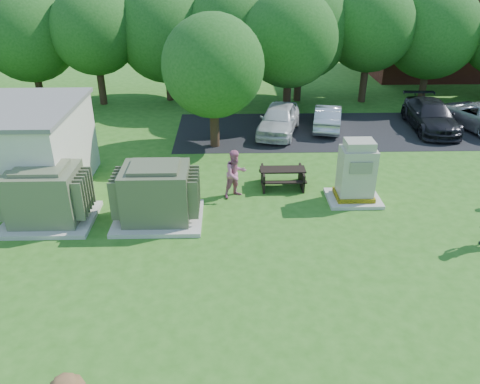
{
  "coord_description": "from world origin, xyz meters",
  "views": [
    {
      "loc": [
        -0.36,
        -9.56,
        8.19
      ],
      "look_at": [
        0.0,
        4.0,
        1.3
      ],
      "focal_mm": 35.0,
      "sensor_mm": 36.0,
      "label": 1
    }
  ],
  "objects_px": {
    "person_at_picnic": "(235,174)",
    "car_silver_a": "(328,117)",
    "generator_cabinet": "(356,175)",
    "car_white": "(279,119)",
    "car_dark": "(431,115)",
    "transformer_right": "(157,195)",
    "picnic_table": "(282,175)",
    "car_silver_b": "(476,115)",
    "transformer_left": "(46,196)"
  },
  "relations": [
    {
      "from": "person_at_picnic",
      "to": "car_silver_a",
      "type": "height_order",
      "value": "person_at_picnic"
    },
    {
      "from": "generator_cabinet",
      "to": "person_at_picnic",
      "type": "xyz_separation_m",
      "value": [
        -4.39,
        0.44,
        -0.11
      ]
    },
    {
      "from": "car_white",
      "to": "car_dark",
      "type": "bearing_deg",
      "value": 18.61
    },
    {
      "from": "transformer_right",
      "to": "car_silver_a",
      "type": "bearing_deg",
      "value": 50.87
    },
    {
      "from": "transformer_right",
      "to": "car_silver_a",
      "type": "distance_m",
      "value": 12.14
    },
    {
      "from": "person_at_picnic",
      "to": "car_dark",
      "type": "relative_size",
      "value": 0.37
    },
    {
      "from": "picnic_table",
      "to": "car_white",
      "type": "height_order",
      "value": "car_white"
    },
    {
      "from": "picnic_table",
      "to": "car_dark",
      "type": "distance_m",
      "value": 10.77
    },
    {
      "from": "car_silver_b",
      "to": "generator_cabinet",
      "type": "bearing_deg",
      "value": 25.93
    },
    {
      "from": "transformer_left",
      "to": "car_dark",
      "type": "distance_m",
      "value": 19.07
    },
    {
      "from": "picnic_table",
      "to": "car_silver_b",
      "type": "distance_m",
      "value": 12.96
    },
    {
      "from": "transformer_left",
      "to": "generator_cabinet",
      "type": "height_order",
      "value": "generator_cabinet"
    },
    {
      "from": "car_white",
      "to": "car_silver_b",
      "type": "height_order",
      "value": "car_white"
    },
    {
      "from": "car_silver_a",
      "to": "car_dark",
      "type": "bearing_deg",
      "value": -169.86
    },
    {
      "from": "transformer_right",
      "to": "car_silver_a",
      "type": "height_order",
      "value": "transformer_right"
    },
    {
      "from": "transformer_right",
      "to": "car_dark",
      "type": "relative_size",
      "value": 0.6
    },
    {
      "from": "car_silver_a",
      "to": "car_silver_b",
      "type": "distance_m",
      "value": 7.87
    },
    {
      "from": "car_white",
      "to": "transformer_left",
      "type": "bearing_deg",
      "value": -119.54
    },
    {
      "from": "transformer_left",
      "to": "transformer_right",
      "type": "xyz_separation_m",
      "value": [
        3.7,
        0.0,
        0.0
      ]
    },
    {
      "from": "generator_cabinet",
      "to": "car_dark",
      "type": "relative_size",
      "value": 0.48
    },
    {
      "from": "picnic_table",
      "to": "car_dark",
      "type": "relative_size",
      "value": 0.35
    },
    {
      "from": "car_white",
      "to": "person_at_picnic",
      "type": "bearing_deg",
      "value": -92.99
    },
    {
      "from": "picnic_table",
      "to": "car_white",
      "type": "relative_size",
      "value": 0.4
    },
    {
      "from": "person_at_picnic",
      "to": "car_silver_b",
      "type": "relative_size",
      "value": 0.38
    },
    {
      "from": "transformer_right",
      "to": "person_at_picnic",
      "type": "height_order",
      "value": "transformer_right"
    },
    {
      "from": "car_silver_a",
      "to": "transformer_left",
      "type": "bearing_deg",
      "value": 52.15
    },
    {
      "from": "generator_cabinet",
      "to": "picnic_table",
      "type": "bearing_deg",
      "value": 153.88
    },
    {
      "from": "transformer_left",
      "to": "transformer_right",
      "type": "height_order",
      "value": "same"
    },
    {
      "from": "car_silver_b",
      "to": "transformer_left",
      "type": "bearing_deg",
      "value": 8.13
    },
    {
      "from": "picnic_table",
      "to": "person_at_picnic",
      "type": "xyz_separation_m",
      "value": [
        -1.86,
        -0.8,
        0.46
      ]
    },
    {
      "from": "car_silver_a",
      "to": "car_silver_b",
      "type": "bearing_deg",
      "value": -167.48
    },
    {
      "from": "transformer_right",
      "to": "picnic_table",
      "type": "distance_m",
      "value": 5.23
    },
    {
      "from": "car_silver_a",
      "to": "car_silver_b",
      "type": "height_order",
      "value": "car_silver_b"
    },
    {
      "from": "transformer_left",
      "to": "person_at_picnic",
      "type": "bearing_deg",
      "value": 15.11
    },
    {
      "from": "transformer_right",
      "to": "generator_cabinet",
      "type": "bearing_deg",
      "value": 10.31
    },
    {
      "from": "transformer_left",
      "to": "picnic_table",
      "type": "relative_size",
      "value": 1.7
    },
    {
      "from": "generator_cabinet",
      "to": "transformer_right",
      "type": "bearing_deg",
      "value": -169.69
    },
    {
      "from": "transformer_left",
      "to": "person_at_picnic",
      "type": "height_order",
      "value": "transformer_left"
    },
    {
      "from": "transformer_right",
      "to": "car_silver_a",
      "type": "xyz_separation_m",
      "value": [
        7.66,
        9.41,
        -0.35
      ]
    },
    {
      "from": "car_white",
      "to": "car_silver_a",
      "type": "xyz_separation_m",
      "value": [
        2.64,
        0.67,
        -0.12
      ]
    },
    {
      "from": "transformer_left",
      "to": "generator_cabinet",
      "type": "distance_m",
      "value": 10.86
    },
    {
      "from": "transformer_left",
      "to": "picnic_table",
      "type": "distance_m",
      "value": 8.64
    },
    {
      "from": "picnic_table",
      "to": "car_dark",
      "type": "xyz_separation_m",
      "value": [
        8.46,
        6.66,
        0.25
      ]
    },
    {
      "from": "car_dark",
      "to": "transformer_right",
      "type": "bearing_deg",
      "value": -141.1
    },
    {
      "from": "transformer_right",
      "to": "car_silver_a",
      "type": "relative_size",
      "value": 0.79
    },
    {
      "from": "person_at_picnic",
      "to": "transformer_right",
      "type": "bearing_deg",
      "value": -178.46
    },
    {
      "from": "transformer_left",
      "to": "car_white",
      "type": "relative_size",
      "value": 0.69
    },
    {
      "from": "generator_cabinet",
      "to": "car_white",
      "type": "bearing_deg",
      "value": 105.44
    },
    {
      "from": "person_at_picnic",
      "to": "car_white",
      "type": "distance_m",
      "value": 7.39
    },
    {
      "from": "transformer_left",
      "to": "car_white",
      "type": "bearing_deg",
      "value": 45.06
    }
  ]
}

